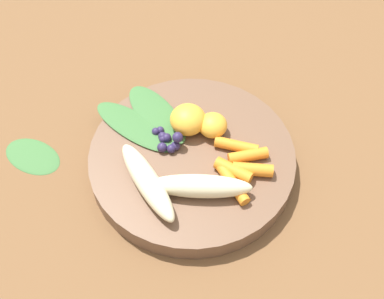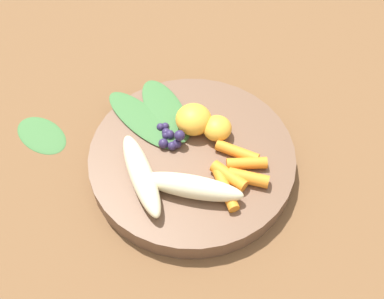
{
  "view_description": "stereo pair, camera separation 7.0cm",
  "coord_description": "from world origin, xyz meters",
  "px_view_note": "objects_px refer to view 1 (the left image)",
  "views": [
    {
      "loc": [
        -0.25,
        -0.33,
        0.6
      ],
      "look_at": [
        0.0,
        0.0,
        0.04
      ],
      "focal_mm": 48.38,
      "sensor_mm": 36.0,
      "label": 1
    },
    {
      "loc": [
        -0.19,
        -0.37,
        0.6
      ],
      "look_at": [
        0.0,
        0.0,
        0.04
      ],
      "focal_mm": 48.38,
      "sensor_mm": 36.0,
      "label": 2
    }
  ],
  "objects_px": {
    "bowl": "(192,160)",
    "banana_peeled_right": "(147,182)",
    "orange_segment_near": "(188,119)",
    "kale_leaf_stray": "(32,155)",
    "banana_peeled_left": "(200,186)"
  },
  "relations": [
    {
      "from": "bowl",
      "to": "banana_peeled_right",
      "type": "xyz_separation_m",
      "value": [
        -0.08,
        -0.01,
        0.03
      ]
    },
    {
      "from": "orange_segment_near",
      "to": "kale_leaf_stray",
      "type": "distance_m",
      "value": 0.23
    },
    {
      "from": "banana_peeled_left",
      "to": "kale_leaf_stray",
      "type": "height_order",
      "value": "banana_peeled_left"
    },
    {
      "from": "bowl",
      "to": "orange_segment_near",
      "type": "xyz_separation_m",
      "value": [
        0.02,
        0.04,
        0.03
      ]
    },
    {
      "from": "banana_peeled_right",
      "to": "kale_leaf_stray",
      "type": "distance_m",
      "value": 0.19
    },
    {
      "from": "banana_peeled_right",
      "to": "banana_peeled_left",
      "type": "bearing_deg",
      "value": 54.01
    },
    {
      "from": "bowl",
      "to": "banana_peeled_left",
      "type": "distance_m",
      "value": 0.07
    },
    {
      "from": "bowl",
      "to": "orange_segment_near",
      "type": "relative_size",
      "value": 5.64
    },
    {
      "from": "kale_leaf_stray",
      "to": "orange_segment_near",
      "type": "bearing_deg",
      "value": -142.67
    },
    {
      "from": "banana_peeled_left",
      "to": "orange_segment_near",
      "type": "relative_size",
      "value": 2.67
    },
    {
      "from": "banana_peeled_left",
      "to": "kale_leaf_stray",
      "type": "relative_size",
      "value": 1.51
    },
    {
      "from": "orange_segment_near",
      "to": "kale_leaf_stray",
      "type": "height_order",
      "value": "orange_segment_near"
    },
    {
      "from": "bowl",
      "to": "orange_segment_near",
      "type": "bearing_deg",
      "value": 60.41
    },
    {
      "from": "bowl",
      "to": "kale_leaf_stray",
      "type": "bearing_deg",
      "value": 139.19
    },
    {
      "from": "banana_peeled_right",
      "to": "orange_segment_near",
      "type": "xyz_separation_m",
      "value": [
        0.1,
        0.05,
        0.0
      ]
    }
  ]
}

